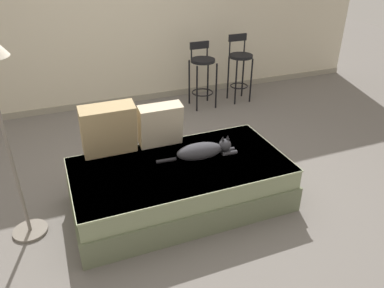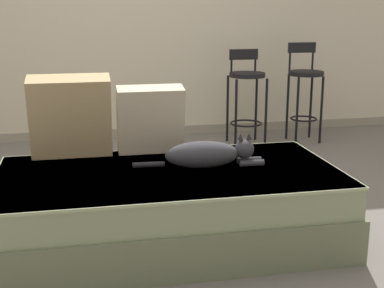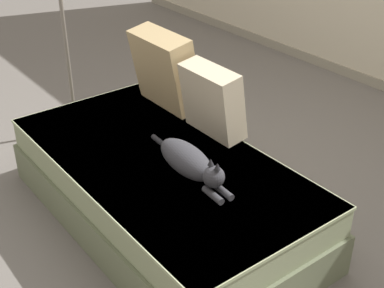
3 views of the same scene
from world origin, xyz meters
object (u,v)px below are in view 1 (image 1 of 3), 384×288
at_px(cat, 203,151).
at_px(throw_pillow_corner, 109,130).
at_px(throw_pillow_middle, 160,125).
at_px(bar_stool_near_window, 202,69).
at_px(bar_stool_by_doorway, 240,63).
at_px(couch, 181,184).

bearing_deg(cat, throw_pillow_corner, 153.60).
relative_size(throw_pillow_middle, cat, 0.57).
height_order(throw_pillow_middle, bar_stool_near_window, bar_stool_near_window).
bearing_deg(throw_pillow_middle, cat, -53.79).
bearing_deg(throw_pillow_corner, cat, -26.40).
xyz_separation_m(throw_pillow_corner, cat, (0.75, -0.37, -0.17)).
bearing_deg(cat, bar_stool_by_doorway, 54.52).
bearing_deg(couch, bar_stool_near_window, 62.25).
xyz_separation_m(throw_pillow_corner, bar_stool_near_window, (1.62, 1.68, -0.13)).
bearing_deg(bar_stool_near_window, throw_pillow_corner, -133.93).
xyz_separation_m(couch, throw_pillow_middle, (-0.05, 0.40, 0.42)).
height_order(couch, cat, cat).
distance_m(couch, bar_stool_by_doorway, 2.70).
height_order(couch, throw_pillow_corner, throw_pillow_corner).
bearing_deg(throw_pillow_middle, throw_pillow_corner, -179.89).
bearing_deg(bar_stool_by_doorway, throw_pillow_corner, -142.78).
bearing_deg(throw_pillow_middle, couch, -83.08).
relative_size(couch, throw_pillow_corner, 3.83).
xyz_separation_m(couch, bar_stool_near_window, (1.09, 2.08, 0.33)).
height_order(throw_pillow_middle, bar_stool_by_doorway, bar_stool_by_doorway).
height_order(bar_stool_near_window, bar_stool_by_doorway, bar_stool_by_doorway).
distance_m(cat, bar_stool_near_window, 2.23).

